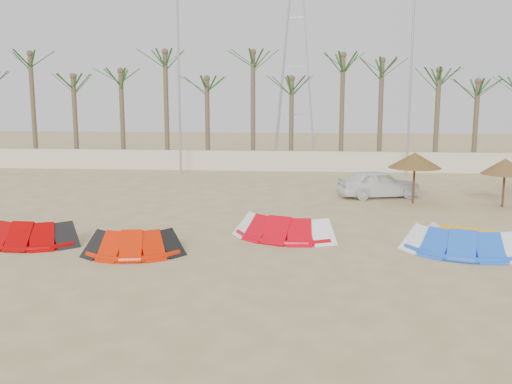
# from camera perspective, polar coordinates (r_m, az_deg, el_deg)

# --- Properties ---
(ground) EXTENTS (120.00, 120.00, 0.00)m
(ground) POSITION_cam_1_polar(r_m,az_deg,el_deg) (16.04, -1.90, -8.20)
(ground) COLOR tan
(ground) RESTS_ON ground
(boundary_wall) EXTENTS (60.00, 0.30, 1.30)m
(boundary_wall) POSITION_cam_1_polar(r_m,az_deg,el_deg) (37.44, 2.16, 3.13)
(boundary_wall) COLOR beige
(boundary_wall) RESTS_ON ground
(palm_line) EXTENTS (52.00, 4.00, 7.70)m
(palm_line) POSITION_cam_1_polar(r_m,az_deg,el_deg) (38.69, 3.33, 11.93)
(palm_line) COLOR brown
(palm_line) RESTS_ON ground
(lamp_b) EXTENTS (1.25, 0.14, 11.00)m
(lamp_b) POSITION_cam_1_polar(r_m,az_deg,el_deg) (36.02, -7.66, 10.95)
(lamp_b) COLOR #A5A8AD
(lamp_b) RESTS_ON ground
(lamp_c) EXTENTS (1.25, 0.14, 11.00)m
(lamp_c) POSITION_cam_1_polar(r_m,az_deg,el_deg) (35.69, 15.27, 10.71)
(lamp_c) COLOR #A5A8AD
(lamp_c) RESTS_ON ground
(pylon) EXTENTS (3.00, 3.00, 14.00)m
(pylon) POSITION_cam_1_polar(r_m,az_deg,el_deg) (43.43, 3.87, 3.16)
(pylon) COLOR #A5A8AD
(pylon) RESTS_ON ground
(kite_red_left) EXTENTS (3.37, 1.59, 0.90)m
(kite_red_left) POSITION_cam_1_polar(r_m,az_deg,el_deg) (20.56, -21.53, -3.66)
(kite_red_left) COLOR #A50000
(kite_red_left) RESTS_ON ground
(kite_red_mid) EXTENTS (3.20, 1.91, 0.90)m
(kite_red_mid) POSITION_cam_1_polar(r_m,az_deg,el_deg) (18.30, -11.91, -4.79)
(kite_red_mid) COLOR red
(kite_red_mid) RESTS_ON ground
(kite_red_right) EXTENTS (3.89, 2.48, 0.90)m
(kite_red_right) POSITION_cam_1_polar(r_m,az_deg,el_deg) (19.99, 2.74, -3.34)
(kite_red_right) COLOR red
(kite_red_right) RESTS_ON ground
(kite_orange) EXTENTS (3.61, 2.65, 0.90)m
(kite_orange) POSITION_cam_1_polar(r_m,az_deg,el_deg) (19.38, 20.14, -4.36)
(kite_orange) COLOR #FF9604
(kite_orange) RESTS_ON ground
(kite_blue) EXTENTS (3.93, 2.46, 0.90)m
(kite_blue) POSITION_cam_1_polar(r_m,az_deg,el_deg) (19.20, 19.77, -4.46)
(kite_blue) COLOR blue
(kite_blue) RESTS_ON ground
(parasol_left) EXTENTS (2.41, 2.41, 2.35)m
(parasol_left) POSITION_cam_1_polar(r_m,az_deg,el_deg) (26.85, 15.60, 3.08)
(parasol_left) COLOR #4C331E
(parasol_left) RESTS_ON ground
(parasol_mid) EXTENTS (2.08, 2.08, 2.18)m
(parasol_mid) POSITION_cam_1_polar(r_m,az_deg,el_deg) (27.32, 23.65, 2.36)
(parasol_mid) COLOR #4C331E
(parasol_mid) RESTS_ON ground
(car) EXTENTS (4.22, 2.57, 1.34)m
(car) POSITION_cam_1_polar(r_m,az_deg,el_deg) (28.26, 12.18, 0.82)
(car) COLOR white
(car) RESTS_ON ground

